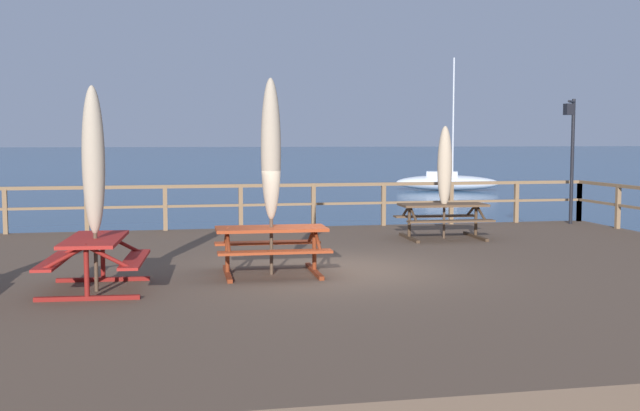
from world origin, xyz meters
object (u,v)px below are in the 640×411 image
sailboat_distant (447,182)px  patio_umbrella_tall_front (93,161)px  lamp_post_hooked (571,142)px  picnic_table_mid_right (443,213)px  patio_umbrella_tall_mid_left (445,167)px  picnic_table_front_right (271,240)px  picnic_table_mid_left (95,252)px  patio_umbrella_tall_back_right (271,150)px

sailboat_distant → patio_umbrella_tall_front: bearing=-118.6°
lamp_post_hooked → picnic_table_mid_right: bearing=-154.1°
picnic_table_mid_right → patio_umbrella_tall_mid_left: patio_umbrella_tall_mid_left is taller
picnic_table_front_right → sailboat_distant: sailboat_distant is taller
picnic_table_mid_left → patio_umbrella_tall_mid_left: patio_umbrella_tall_mid_left is taller
picnic_table_front_right → patio_umbrella_tall_back_right: (0.00, -0.02, 1.44)m
patio_umbrella_tall_mid_left → picnic_table_mid_right: bearing=-150.5°
patio_umbrella_tall_back_right → patio_umbrella_tall_mid_left: patio_umbrella_tall_back_right is taller
picnic_table_mid_right → picnic_table_mid_left: 8.34m
picnic_table_front_right → picnic_table_mid_right: (4.31, 3.75, 0.00)m
picnic_table_mid_left → sailboat_distant: (17.27, 31.57, -0.87)m
lamp_post_hooked → sailboat_distant: size_ratio=0.41×
picnic_table_mid_left → patio_umbrella_tall_mid_left: bearing=33.2°
picnic_table_mid_right → patio_umbrella_tall_mid_left: (0.04, 0.02, 1.01)m
sailboat_distant → picnic_table_front_right: bearing=-115.4°
picnic_table_front_right → patio_umbrella_tall_mid_left: (4.34, 3.77, 1.01)m
patio_umbrella_tall_mid_left → picnic_table_front_right: bearing=-139.0°
patio_umbrella_tall_back_right → lamp_post_hooked: lamp_post_hooked is taller
picnic_table_mid_left → patio_umbrella_tall_front: patio_umbrella_tall_front is taller
picnic_table_front_right → lamp_post_hooked: bearing=34.3°
picnic_table_front_right → sailboat_distant: bearing=64.6°
picnic_table_front_right → patio_umbrella_tall_back_right: size_ratio=0.57×
picnic_table_mid_left → patio_umbrella_tall_mid_left: (7.01, 4.59, 1.01)m
picnic_table_front_right → sailboat_distant: size_ratio=0.23×
picnic_table_mid_right → lamp_post_hooked: (4.15, 2.02, 1.55)m
picnic_table_mid_right → sailboat_distant: 28.91m
picnic_table_front_right → patio_umbrella_tall_mid_left: patio_umbrella_tall_mid_left is taller
picnic_table_mid_left → lamp_post_hooked: lamp_post_hooked is taller
patio_umbrella_tall_back_right → picnic_table_mid_right: bearing=41.2°
patio_umbrella_tall_front → sailboat_distant: bearing=61.4°
picnic_table_mid_right → picnic_table_mid_left: size_ratio=1.03×
patio_umbrella_tall_front → sailboat_distant: 36.11m
picnic_table_front_right → picnic_table_mid_left: (-2.67, -0.82, 0.00)m
patio_umbrella_tall_back_right → patio_umbrella_tall_mid_left: size_ratio=1.27×
patio_umbrella_tall_front → picnic_table_mid_right: bearing=33.8°
patio_umbrella_tall_mid_left → lamp_post_hooked: size_ratio=0.77×
sailboat_distant → lamp_post_hooked: bearing=-103.8°
picnic_table_mid_left → sailboat_distant: bearing=61.3°
picnic_table_mid_left → patio_umbrella_tall_back_right: patio_umbrella_tall_back_right is taller
picnic_table_mid_right → patio_umbrella_tall_mid_left: bearing=29.5°
patio_umbrella_tall_mid_left → lamp_post_hooked: (4.12, 2.00, 0.54)m
patio_umbrella_tall_back_right → picnic_table_front_right: bearing=91.1°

